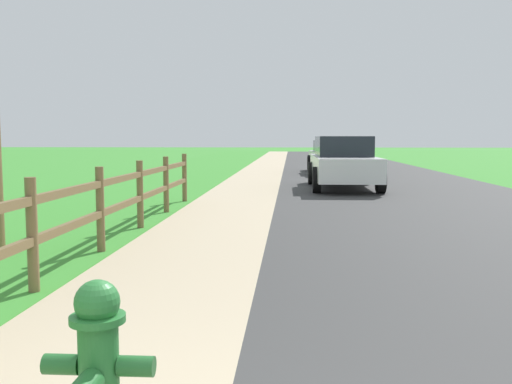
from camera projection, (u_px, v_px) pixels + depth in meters
The scene contains 8 objects.
ground_plane at pixel (283, 170), 26.49m from camera, with size 120.00×120.00×0.00m, color #3C9232.
road_asphalt at pixel (354, 168), 28.26m from camera, with size 7.00×66.00×0.01m, color #393939.
curb_concrete at pixel (225, 168), 28.66m from camera, with size 6.00×66.00×0.01m, color #C1AD8C.
grass_verge at pixel (196, 167), 28.75m from camera, with size 5.00×66.00×0.00m, color #3C9232.
fire_hydrant at pixel (98, 366), 2.70m from camera, with size 0.54×0.45×0.86m.
rail_fence at pixel (100, 203), 7.53m from camera, with size 0.11×12.08×1.15m.
parked_suv_white at pixel (343, 162), 17.04m from camera, with size 2.02×4.81×1.57m.
parked_car_silver at pixel (333, 156), 24.39m from camera, with size 2.16×4.94×1.40m.
Camera 1 is at (0.35, -1.49, 1.54)m, focal length 39.56 mm.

